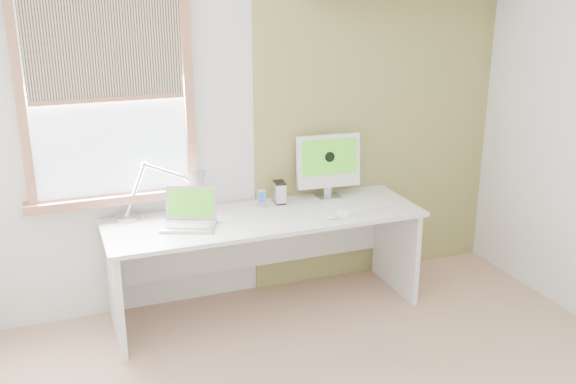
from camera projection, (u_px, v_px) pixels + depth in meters
name	position (u px, v px, depth m)	size (l,w,h in m)	color
room	(365.00, 197.00, 3.11)	(4.04, 3.54, 2.64)	tan
accent_wall	(378.00, 114.00, 4.99)	(2.00, 0.02, 2.60)	olive
window	(108.00, 100.00, 4.22)	(1.20, 0.14, 1.42)	#AF6F4F
desk	(263.00, 239.00, 4.62)	(2.20, 0.70, 0.73)	silver
desk_lamp	(184.00, 187.00, 4.43)	(0.69, 0.34, 0.40)	#BABDBF
laptop	(190.00, 216.00, 4.32)	(0.42, 0.39, 0.24)	#BABDBF
phone_dock	(262.00, 202.00, 4.66)	(0.07, 0.07, 0.13)	#BABDBF
external_drive	(280.00, 192.00, 4.74)	(0.09, 0.13, 0.16)	#BABDBF
imac	(328.00, 162.00, 4.82)	(0.49, 0.17, 0.47)	#BABDBF
keyboard	(371.00, 208.00, 4.63)	(0.48, 0.19, 0.02)	white
mouse	(332.00, 217.00, 4.45)	(0.05, 0.09, 0.03)	white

